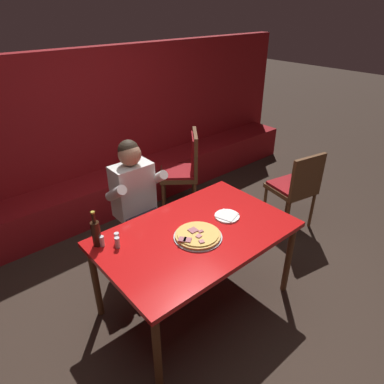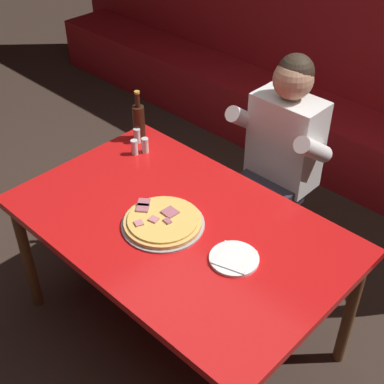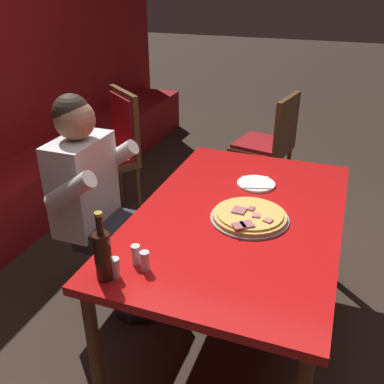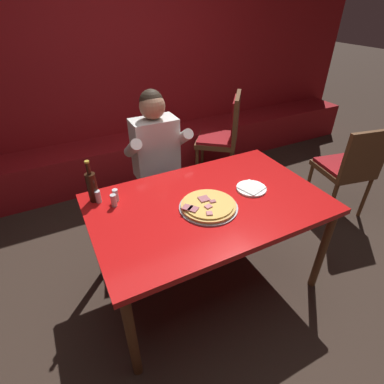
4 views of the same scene
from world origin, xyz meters
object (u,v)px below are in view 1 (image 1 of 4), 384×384
object	(u,v)px
shaker_oregano	(117,238)
dining_chair_far_left	(185,167)
shaker_black_pepper	(117,243)
shaker_parmesan	(102,242)
plate_white_paper	(227,216)
beer_bottle	(96,233)
dining_chair_near_right	(297,185)
pizza	(198,235)
diner_seated_blue_shirt	(139,200)
main_dining_table	(196,239)

from	to	relation	value
shaker_oregano	dining_chair_far_left	size ratio (longest dim) A/B	0.08
shaker_oregano	shaker_black_pepper	xyz separation A→B (m)	(-0.03, -0.05, 0.00)
shaker_parmesan	dining_chair_far_left	world-z (taller)	dining_chair_far_left
shaker_black_pepper	shaker_oregano	bearing A→B (deg)	63.08
shaker_parmesan	dining_chair_far_left	distance (m)	1.82
plate_white_paper	shaker_parmesan	world-z (taller)	shaker_parmesan
shaker_parmesan	beer_bottle	bearing A→B (deg)	117.97
dining_chair_near_right	pizza	bearing A→B (deg)	-173.09
plate_white_paper	diner_seated_blue_shirt	bearing A→B (deg)	115.31
shaker_parmesan	shaker_black_pepper	size ratio (longest dim) A/B	1.00
shaker_black_pepper	dining_chair_near_right	world-z (taller)	dining_chair_near_right
shaker_black_pepper	main_dining_table	bearing A→B (deg)	-22.65
shaker_parmesan	diner_seated_blue_shirt	distance (m)	0.77
main_dining_table	beer_bottle	bearing A→B (deg)	151.54
shaker_oregano	dining_chair_near_right	size ratio (longest dim) A/B	0.09
beer_bottle	shaker_parmesan	bearing A→B (deg)	-62.03
dining_chair_far_left	diner_seated_blue_shirt	bearing A→B (deg)	-154.14
beer_bottle	shaker_oregano	bearing A→B (deg)	-29.84
plate_white_paper	shaker_black_pepper	xyz separation A→B (m)	(-0.90, 0.24, 0.03)
plate_white_paper	shaker_oregano	world-z (taller)	shaker_oregano
pizza	beer_bottle	distance (m)	0.76
pizza	beer_bottle	bearing A→B (deg)	146.06
shaker_black_pepper	diner_seated_blue_shirt	xyz separation A→B (m)	(0.53, 0.54, -0.09)
shaker_parmesan	diner_seated_blue_shirt	xyz separation A→B (m)	(0.61, 0.46, -0.09)
shaker_parmesan	diner_seated_blue_shirt	world-z (taller)	diner_seated_blue_shirt
main_dining_table	plate_white_paper	distance (m)	0.35
plate_white_paper	shaker_oregano	distance (m)	0.92
shaker_black_pepper	dining_chair_far_left	world-z (taller)	dining_chair_far_left
main_dining_table	shaker_black_pepper	distance (m)	0.62
plate_white_paper	shaker_parmesan	xyz separation A→B (m)	(-0.98, 0.33, 0.03)
main_dining_table	dining_chair_far_left	distance (m)	1.55
dining_chair_near_right	shaker_parmesan	bearing A→B (deg)	175.35
plate_white_paper	shaker_oregano	bearing A→B (deg)	161.29
main_dining_table	shaker_black_pepper	xyz separation A→B (m)	(-0.57, 0.24, 0.11)
dining_chair_far_left	pizza	bearing A→B (deg)	-126.25
diner_seated_blue_shirt	dining_chair_near_right	distance (m)	1.78
shaker_oregano	pizza	bearing A→B (deg)	-34.90
dining_chair_near_right	diner_seated_blue_shirt	bearing A→B (deg)	158.79
main_dining_table	pizza	xyz separation A→B (m)	(-0.04, -0.06, 0.09)
shaker_oregano	dining_chair_near_right	distance (m)	2.17
main_dining_table	pizza	bearing A→B (deg)	-123.03
shaker_black_pepper	dining_chair_far_left	xyz separation A→B (m)	(1.48, 1.01, -0.19)
dining_chair_far_left	shaker_parmesan	bearing A→B (deg)	-149.52
main_dining_table	dining_chair_far_left	bearing A→B (deg)	53.60
main_dining_table	dining_chair_near_right	world-z (taller)	dining_chair_near_right
shaker_oregano	diner_seated_blue_shirt	bearing A→B (deg)	44.43
main_dining_table	dining_chair_far_left	world-z (taller)	dining_chair_far_left
shaker_parmesan	plate_white_paper	bearing A→B (deg)	-18.72
pizza	shaker_parmesan	world-z (taller)	shaker_parmesan
beer_bottle	dining_chair_near_right	world-z (taller)	beer_bottle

